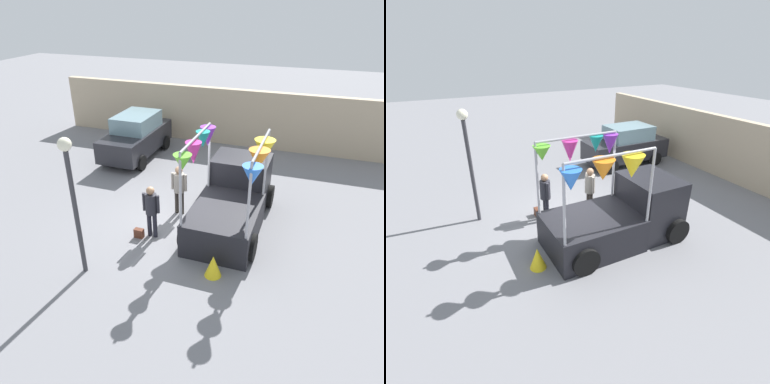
{
  "view_description": "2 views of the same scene",
  "coord_description": "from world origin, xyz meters",
  "views": [
    {
      "loc": [
        3.62,
        -9.22,
        6.42
      ],
      "look_at": [
        0.48,
        -0.33,
        1.4
      ],
      "focal_mm": 35.0,
      "sensor_mm": 36.0,
      "label": 1
    },
    {
      "loc": [
        7.67,
        -3.86,
        5.25
      ],
      "look_at": [
        0.6,
        -0.27,
        1.39
      ],
      "focal_mm": 28.0,
      "sensor_mm": 36.0,
      "label": 2
    }
  ],
  "objects": [
    {
      "name": "street_lamp",
      "position": [
        -1.57,
        -2.89,
        2.41
      ],
      "size": [
        0.32,
        0.32,
        3.66
      ],
      "color": "#333338",
      "rests_on": "ground"
    },
    {
      "name": "person_vendor",
      "position": [
        -0.29,
        0.63,
        1.01
      ],
      "size": [
        0.53,
        0.34,
        1.67
      ],
      "color": "#2D2823",
      "rests_on": "ground"
    },
    {
      "name": "handbag",
      "position": [
        -0.92,
        -1.06,
        0.14
      ],
      "size": [
        0.28,
        0.16,
        0.28
      ],
      "primitive_type": "cube",
      "color": "#592D1E",
      "rests_on": "ground"
    },
    {
      "name": "vendor_truck",
      "position": [
        1.46,
        0.73,
        0.91
      ],
      "size": [
        2.45,
        4.1,
        3.09
      ],
      "color": "black",
      "rests_on": "ground"
    },
    {
      "name": "folded_kite_bundle_sunflower",
      "position": [
        1.63,
        -1.97,
        0.3
      ],
      "size": [
        0.6,
        0.6,
        0.6
      ],
      "primitive_type": "cone",
      "rotation": [
        0.0,
        0.0,
        0.52
      ],
      "color": "yellow",
      "rests_on": "ground"
    },
    {
      "name": "person_customer",
      "position": [
        -0.57,
        -0.86,
        0.99
      ],
      "size": [
        0.53,
        0.34,
        1.64
      ],
      "color": "black",
      "rests_on": "ground"
    },
    {
      "name": "brick_boundary_wall",
      "position": [
        0.0,
        7.52,
        1.3
      ],
      "size": [
        18.0,
        0.36,
        2.6
      ],
      "primitive_type": "cube",
      "color": "tan",
      "rests_on": "ground"
    },
    {
      "name": "parked_car",
      "position": [
        -3.82,
        4.58,
        0.94
      ],
      "size": [
        1.88,
        4.0,
        1.88
      ],
      "color": "#26262B",
      "rests_on": "ground"
    },
    {
      "name": "ground_plane",
      "position": [
        0.0,
        0.0,
        0.0
      ],
      "size": [
        60.0,
        60.0,
        0.0
      ],
      "primitive_type": "plane",
      "color": "slate"
    }
  ]
}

